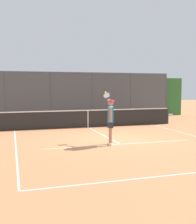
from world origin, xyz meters
name	(u,v)px	position (x,y,z in m)	size (l,w,h in m)	color
ground_plane	(112,140)	(0.00, 0.00, 0.00)	(60.00, 60.00, 0.00)	#C67A4C
court_line_markings	(123,146)	(0.00, 1.31, 0.00)	(7.80, 8.76, 0.01)	white
fence_backdrop	(70,98)	(0.00, -8.66, 1.44)	(17.65, 1.37, 3.23)	#474C51
tennis_net	(88,118)	(0.00, -3.81, 0.49)	(10.03, 0.09, 1.07)	#2D2D2D
tennis_player	(110,118)	(0.39, 0.94, 1.02)	(0.48, 1.42, 2.01)	silver
tennis_ball_by_sideline	(116,129)	(-1.21, -2.61, 0.03)	(0.07, 0.07, 0.07)	#CCDB33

